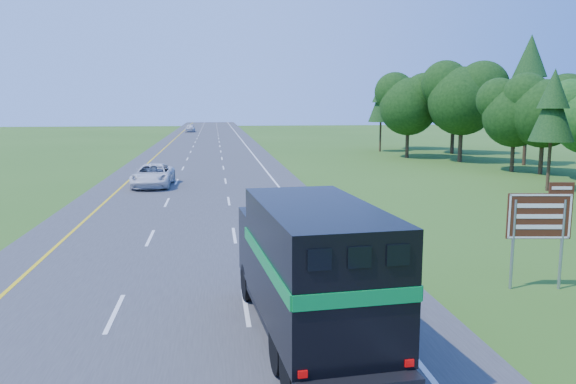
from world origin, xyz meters
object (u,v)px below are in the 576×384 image
Objects in this scene: horse_truck at (310,267)px; exit_sign at (540,220)px; white_suv at (153,175)px; far_car at (190,128)px.

horse_truck is 8.38m from exit_sign.
exit_sign reaches higher than white_suv.
horse_truck reaches higher than far_car.
white_suv is 79.58m from far_car.
horse_truck reaches higher than exit_sign.
horse_truck is 107.18m from far_car.
horse_truck is 1.43× the size of white_suv.
white_suv is at bearing 98.68° from horse_truck.
far_car is (-7.15, 106.93, -1.09)m from horse_truck.
white_suv is 1.66× the size of exit_sign.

